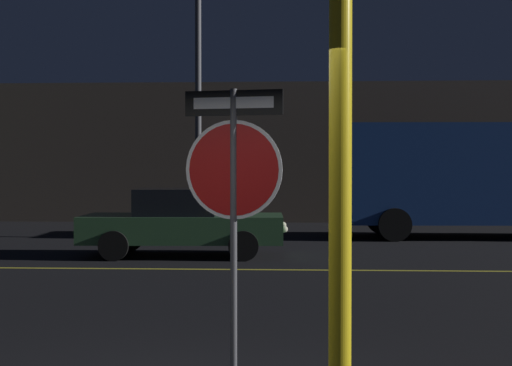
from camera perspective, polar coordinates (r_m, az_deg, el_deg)
The scene contains 7 objects.
road_center_stripe at distance 12.95m, azimuth -1.41°, elevation -6.93°, with size 42.60×0.12×0.01m, color gold.
stop_sign at distance 6.22m, azimuth -1.81°, elevation 0.81°, with size 0.87×0.17×2.52m.
yellow_pole_right at distance 4.11m, azimuth 6.75°, elevation -2.94°, with size 0.13×0.13×3.06m, color yellow.
passing_car_2 at distance 14.97m, azimuth -5.95°, elevation -3.17°, with size 4.29×1.93×1.41m.
delivery_truck at distance 19.67m, azimuth 16.89°, elevation 0.55°, with size 7.17×2.48×2.99m.
street_lamp at distance 18.93m, azimuth -4.66°, elevation 12.53°, with size 0.50×0.50×8.40m.
building_backdrop at distance 26.18m, azimuth 2.26°, elevation 2.38°, with size 34.14×4.10×4.77m, color #6B5B4C.
Camera 1 is at (0.94, -4.45, 1.82)m, focal length 50.00 mm.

